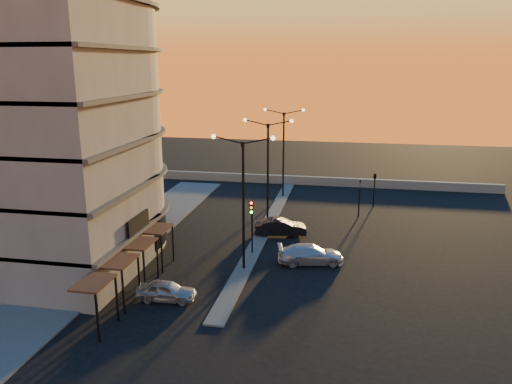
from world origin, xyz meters
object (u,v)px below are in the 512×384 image
(streetlamp_mid, at_px, (268,164))
(traffic_light_main, at_px, (252,218))
(car_wagon, at_px, (311,254))
(car_sedan, at_px, (280,227))
(car_hatchback, at_px, (166,291))

(streetlamp_mid, distance_m, traffic_light_main, 7.62)
(traffic_light_main, distance_m, car_wagon, 5.08)
(traffic_light_main, xyz_separation_m, car_sedan, (1.50, 4.74, -2.17))
(streetlamp_mid, height_order, car_sedan, streetlamp_mid)
(car_sedan, height_order, car_wagon, car_sedan)
(car_sedan, xyz_separation_m, car_wagon, (3.00, -5.57, -0.03))
(streetlamp_mid, distance_m, car_hatchback, 16.63)
(car_sedan, distance_m, car_wagon, 6.33)
(streetlamp_mid, bearing_deg, traffic_light_main, -90.00)
(streetlamp_mid, distance_m, car_wagon, 10.38)
(traffic_light_main, bearing_deg, car_wagon, -10.47)
(streetlamp_mid, relative_size, car_wagon, 2.01)
(car_hatchback, relative_size, car_wagon, 0.76)
(streetlamp_mid, bearing_deg, car_wagon, -60.52)
(car_wagon, bearing_deg, streetlamp_mid, 17.59)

